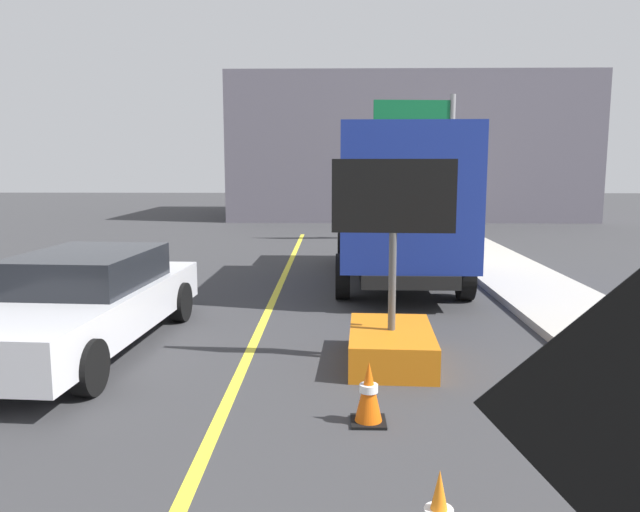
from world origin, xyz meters
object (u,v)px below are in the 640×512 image
(traffic_cone_mid_lane, at_px, (369,393))
(box_truck, at_px, (397,201))
(pickup_car, at_px, (84,301))
(highway_guide_sign, at_px, (429,142))
(arrow_board_trailer, at_px, (391,327))

(traffic_cone_mid_lane, bearing_deg, box_truck, 82.21)
(box_truck, xyz_separation_m, pickup_car, (-4.99, -5.16, -1.13))
(box_truck, distance_m, highway_guide_sign, 7.98)
(highway_guide_sign, height_order, traffic_cone_mid_lane, highway_guide_sign)
(pickup_car, bearing_deg, box_truck, 46.00)
(box_truck, bearing_deg, highway_guide_sign, 76.46)
(arrow_board_trailer, xyz_separation_m, pickup_car, (-4.35, 0.55, 0.22))
(pickup_car, distance_m, highway_guide_sign, 14.73)
(arrow_board_trailer, distance_m, traffic_cone_mid_lane, 2.02)
(box_truck, distance_m, pickup_car, 7.27)
(box_truck, relative_size, pickup_car, 1.27)
(arrow_board_trailer, bearing_deg, pickup_car, 172.80)
(box_truck, xyz_separation_m, highway_guide_sign, (1.83, 7.61, 1.59))
(pickup_car, bearing_deg, arrow_board_trailer, -7.20)
(box_truck, relative_size, highway_guide_sign, 1.34)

